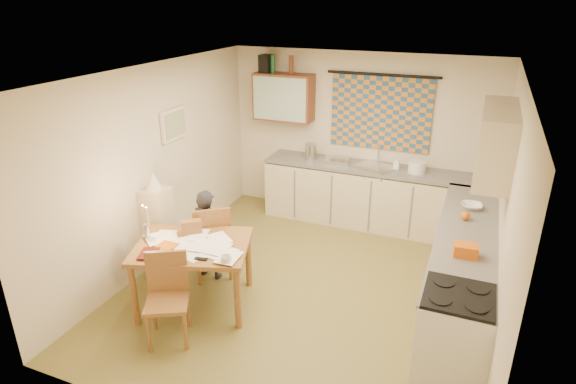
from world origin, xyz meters
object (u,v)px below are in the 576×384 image
at_px(chair_far, 213,253).
at_px(person, 208,234).
at_px(shelf_stand, 159,229).
at_px(dining_table, 195,274).
at_px(counter_right, 462,273).
at_px(stove, 452,340).
at_px(counter_back, 375,197).

distance_m(chair_far, person, 0.27).
relative_size(chair_far, shelf_stand, 0.89).
bearing_deg(dining_table, person, 87.02).
xyz_separation_m(counter_right, dining_table, (-2.73, -1.02, -0.07)).
distance_m(stove, chair_far, 2.96).
relative_size(counter_back, chair_far, 3.42).
relative_size(dining_table, shelf_stand, 1.32).
relative_size(counter_right, dining_table, 2.06).
bearing_deg(dining_table, counter_right, 1.84).
xyz_separation_m(stove, person, (-2.88, 0.73, 0.11)).
bearing_deg(counter_right, dining_table, -159.55).
bearing_deg(chair_far, shelf_stand, -29.48).
bearing_deg(shelf_stand, dining_table, -31.03).
height_order(counter_right, dining_table, counter_right).
bearing_deg(shelf_stand, stove, -10.63).
relative_size(dining_table, person, 1.26).
xyz_separation_m(counter_right, person, (-2.88, -0.46, 0.12)).
relative_size(person, shelf_stand, 1.05).
height_order(counter_right, chair_far, chair_far).
relative_size(counter_right, person, 2.59).
bearing_deg(chair_far, person, 9.37).
bearing_deg(counter_right, chair_far, -171.51).
relative_size(counter_right, stove, 3.17).
relative_size(counter_back, shelf_stand, 3.05).
bearing_deg(counter_right, stove, -90.00).
height_order(counter_back, stove, stove).
distance_m(stove, dining_table, 2.73).
relative_size(stove, dining_table, 0.65).
height_order(chair_far, person, person).
distance_m(counter_back, stove, 3.19).
relative_size(counter_right, chair_far, 3.06).
bearing_deg(stove, counter_back, 114.83).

